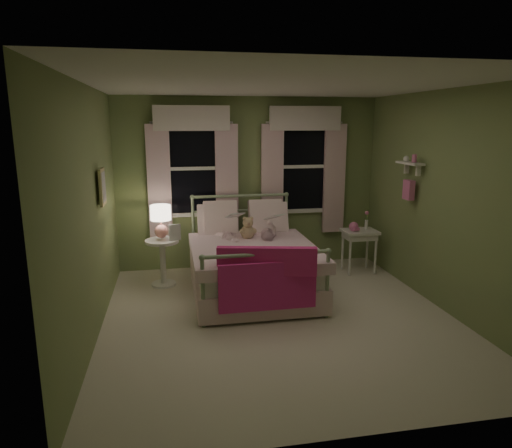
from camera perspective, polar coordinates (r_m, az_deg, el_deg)
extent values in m
plane|color=beige|center=(5.40, 2.97, -11.66)|extent=(4.20, 4.20, 0.00)
plane|color=white|center=(4.95, 3.32, 17.01)|extent=(4.20, 4.20, 0.00)
plane|color=#7F8D55|center=(7.05, -0.89, 5.08)|extent=(4.00, 0.00, 4.00)
plane|color=#7F8D55|center=(3.07, 12.41, -5.01)|extent=(4.00, 0.00, 4.00)
plane|color=#7F8D55|center=(4.95, -20.01, 1.14)|extent=(0.00, 4.20, 4.20)
plane|color=#7F8D55|center=(5.82, 22.68, 2.53)|extent=(0.00, 4.20, 4.20)
cube|color=white|center=(6.04, -0.56, -4.73)|extent=(1.44, 1.94, 0.26)
cube|color=white|center=(6.12, -0.55, -6.88)|extent=(1.54, 2.02, 0.30)
cube|color=white|center=(5.85, -0.30, -3.47)|extent=(1.58, 1.75, 0.14)
cylinder|color=#9EB793|center=(6.00, -7.09, -6.15)|extent=(0.04, 1.90, 0.04)
cylinder|color=#9EB793|center=(6.23, 5.74, -5.42)|extent=(0.04, 1.90, 0.04)
cylinder|color=#9EB793|center=(6.86, -7.83, -1.41)|extent=(0.04, 0.04, 1.15)
cylinder|color=#9EB793|center=(7.06, 3.75, -0.92)|extent=(0.04, 0.04, 1.15)
sphere|color=#9EB793|center=(6.74, -7.97, 3.34)|extent=(0.07, 0.07, 0.07)
sphere|color=#9EB793|center=(6.95, 3.82, 3.70)|extent=(0.07, 0.07, 0.07)
cylinder|color=#9EB793|center=(6.81, -1.99, 3.54)|extent=(1.42, 0.04, 0.04)
cylinder|color=#9EB793|center=(6.85, -1.97, 1.72)|extent=(1.38, 0.03, 0.03)
cylinder|color=#9EB793|center=(5.06, -6.65, -8.55)|extent=(0.04, 0.04, 0.80)
cylinder|color=#9EB793|center=(5.33, 8.89, -7.50)|extent=(0.04, 0.04, 0.80)
sphere|color=#9EB793|center=(4.93, -6.77, -4.20)|extent=(0.07, 0.07, 0.07)
sphere|color=#9EB793|center=(5.21, 9.04, -3.36)|extent=(0.07, 0.07, 0.07)
cylinder|color=#9EB793|center=(5.02, 1.36, -3.81)|extent=(1.42, 0.04, 0.04)
cube|color=white|center=(6.57, -4.89, 0.06)|extent=(0.55, 0.32, 0.57)
cube|color=white|center=(6.68, 1.61, 0.31)|extent=(0.55, 0.32, 0.57)
cube|color=white|center=(6.56, -4.47, 0.76)|extent=(0.48, 0.30, 0.51)
cube|color=white|center=(6.66, 1.19, 0.97)|extent=(0.48, 0.30, 0.51)
cube|color=#D12877|center=(5.04, 1.35, -4.68)|extent=(1.10, 0.33, 0.32)
cube|color=#D92A86|center=(5.07, 1.50, -7.83)|extent=(1.10, 0.05, 0.55)
imported|color=#F7D1DD|center=(6.30, -3.78, 0.99)|extent=(0.32, 0.25, 0.77)
imported|color=#F7D1DD|center=(6.39, 1.21, 1.28)|extent=(0.43, 0.36, 0.79)
imported|color=beige|center=(6.06, -3.50, 0.59)|extent=(0.22, 0.16, 0.26)
imported|color=beige|center=(6.16, 1.68, 0.41)|extent=(0.22, 0.18, 0.26)
sphere|color=tan|center=(6.24, -1.04, -1.03)|extent=(0.19, 0.19, 0.19)
sphere|color=tan|center=(6.19, -1.01, 0.19)|extent=(0.14, 0.14, 0.14)
sphere|color=tan|center=(6.17, -1.43, 0.67)|extent=(0.05, 0.05, 0.05)
sphere|color=tan|center=(6.19, -0.61, 0.70)|extent=(0.05, 0.05, 0.05)
sphere|color=tan|center=(6.19, -1.73, -0.95)|extent=(0.08, 0.08, 0.08)
sphere|color=tan|center=(6.22, -0.27, -0.89)|extent=(0.08, 0.08, 0.08)
sphere|color=#8C6B51|center=(6.14, -0.93, 0.03)|extent=(0.05, 0.05, 0.05)
cylinder|color=white|center=(6.37, -11.68, -2.13)|extent=(0.46, 0.46, 0.04)
cylinder|color=white|center=(6.45, -11.56, -4.79)|extent=(0.08, 0.08, 0.60)
cylinder|color=white|center=(6.55, -11.45, -7.34)|extent=(0.34, 0.34, 0.03)
sphere|color=#E28C86|center=(6.34, -11.74, -0.90)|extent=(0.18, 0.18, 0.18)
cylinder|color=pink|center=(6.31, -11.79, 0.16)|extent=(0.03, 0.03, 0.11)
cylinder|color=#FFEAC6|center=(6.28, -11.84, 1.41)|extent=(0.28, 0.28, 0.20)
imported|color=beige|center=(6.28, -10.79, -2.02)|extent=(0.21, 0.25, 0.02)
cube|color=white|center=(6.97, 12.85, -0.92)|extent=(0.50, 0.40, 0.04)
cube|color=white|center=(6.99, 12.82, -1.48)|extent=(0.44, 0.34, 0.08)
cylinder|color=white|center=(6.84, 11.67, -3.89)|extent=(0.04, 0.04, 0.60)
cylinder|color=white|center=(7.00, 14.71, -3.67)|extent=(0.04, 0.04, 0.60)
cylinder|color=white|center=(7.11, 10.77, -3.23)|extent=(0.04, 0.04, 0.60)
cylinder|color=white|center=(7.26, 13.72, -3.04)|extent=(0.04, 0.04, 0.60)
sphere|color=pink|center=(6.91, 12.12, -0.31)|extent=(0.14, 0.14, 0.14)
cube|color=pink|center=(6.84, 12.40, -0.64)|extent=(0.11, 0.06, 0.04)
cylinder|color=white|center=(7.04, 13.62, -0.07)|extent=(0.05, 0.05, 0.14)
cylinder|color=#4C7F3F|center=(7.02, 13.67, 0.80)|extent=(0.01, 0.01, 0.12)
sphere|color=pink|center=(7.01, 13.70, 1.37)|extent=(0.06, 0.06, 0.06)
cube|color=black|center=(6.91, -7.89, 6.90)|extent=(0.76, 0.02, 1.35)
cube|color=white|center=(6.86, -8.06, 12.71)|extent=(0.84, 0.05, 0.06)
cube|color=white|center=(7.00, -7.71, 1.17)|extent=(0.84, 0.05, 0.06)
cube|color=white|center=(6.89, -11.23, 6.76)|extent=(0.06, 0.05, 1.40)
cube|color=white|center=(6.92, -4.55, 6.99)|extent=(0.06, 0.05, 1.40)
cube|color=white|center=(6.89, -7.88, 6.89)|extent=(0.76, 0.04, 0.05)
cube|color=silver|center=(6.87, -12.00, 5.03)|extent=(0.34, 0.06, 1.70)
cube|color=silver|center=(6.91, -3.66, 5.33)|extent=(0.34, 0.06, 1.70)
cube|color=white|center=(6.80, -8.04, 12.97)|extent=(1.10, 0.08, 0.36)
cylinder|color=white|center=(6.84, -8.04, 12.46)|extent=(1.20, 0.03, 0.03)
cube|color=black|center=(7.20, 5.86, 7.17)|extent=(0.76, 0.02, 1.35)
cube|color=white|center=(7.15, 6.03, 12.75)|extent=(0.84, 0.05, 0.06)
cube|color=white|center=(7.27, 5.78, 1.66)|extent=(0.84, 0.05, 0.06)
cube|color=white|center=(7.07, 2.77, 7.13)|extent=(0.06, 0.05, 1.40)
cube|color=white|center=(7.30, 8.94, 7.16)|extent=(0.06, 0.05, 1.40)
cube|color=white|center=(7.18, 5.90, 7.16)|extent=(0.76, 0.04, 0.05)
cube|color=silver|center=(7.03, 2.04, 5.46)|extent=(0.34, 0.06, 1.70)
cube|color=silver|center=(7.31, 9.75, 5.56)|extent=(0.34, 0.06, 1.70)
cube|color=white|center=(7.08, 6.19, 12.99)|extent=(1.10, 0.08, 0.36)
cylinder|color=white|center=(7.12, 6.08, 12.51)|extent=(1.20, 0.03, 0.03)
cube|color=white|center=(6.31, 18.69, 7.21)|extent=(0.15, 0.50, 0.03)
cube|color=white|center=(6.20, 19.63, 6.32)|extent=(0.06, 0.03, 0.14)
cube|color=white|center=(6.46, 18.31, 6.64)|extent=(0.06, 0.03, 0.14)
cylinder|color=pink|center=(6.21, 19.18, 7.76)|extent=(0.06, 0.06, 0.10)
sphere|color=white|center=(6.39, 18.28, 7.75)|extent=(0.08, 0.08, 0.08)
cube|color=pink|center=(6.35, 18.55, 4.07)|extent=(0.08, 0.18, 0.26)
cube|color=beige|center=(5.49, -18.67, 4.42)|extent=(0.03, 0.32, 0.42)
cube|color=silver|center=(5.49, -18.51, 4.43)|extent=(0.01, 0.25, 0.34)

